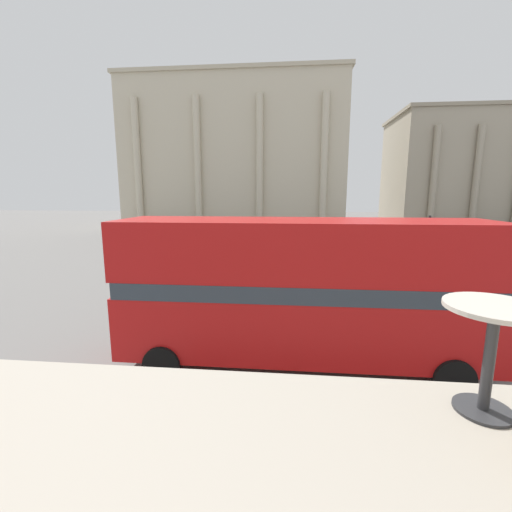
# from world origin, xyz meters

# --- Properties ---
(double_decker_bus) EXTENTS (10.27, 2.76, 4.32)m
(double_decker_bus) POSITION_xyz_m (-0.34, 6.97, 2.40)
(double_decker_bus) COLOR black
(double_decker_bus) RESTS_ON ground_plane
(cafe_dining_table) EXTENTS (0.60, 0.60, 0.73)m
(cafe_dining_table) POSITION_xyz_m (0.57, -0.35, 4.13)
(cafe_dining_table) COLOR #2D2D30
(cafe_dining_table) RESTS_ON cafe_floor_slab
(plaza_building_left) EXTENTS (31.69, 15.80, 21.23)m
(plaza_building_left) POSITION_xyz_m (-8.90, 51.06, 10.62)
(plaza_building_left) COLOR beige
(plaza_building_left) RESTS_ON ground_plane
(plaza_building_right) EXTENTS (36.51, 15.71, 17.54)m
(plaza_building_right) POSITION_xyz_m (33.94, 57.09, 8.77)
(plaza_building_right) COLOR #A39984
(plaza_building_right) RESTS_ON ground_plane
(traffic_light_near) EXTENTS (0.42, 0.24, 3.43)m
(traffic_light_near) POSITION_xyz_m (-3.54, 9.22, 2.25)
(traffic_light_near) COLOR black
(traffic_light_near) RESTS_ON ground_plane
(traffic_light_mid) EXTENTS (0.42, 0.24, 3.97)m
(traffic_light_mid) POSITION_xyz_m (6.33, 15.38, 2.59)
(traffic_light_mid) COLOR black
(traffic_light_mid) RESTS_ON ground_plane
(traffic_light_far) EXTENTS (0.42, 0.24, 3.33)m
(traffic_light_far) POSITION_xyz_m (-4.93, 21.73, 2.19)
(traffic_light_far) COLOR black
(traffic_light_far) RESTS_ON ground_plane
(pedestrian_red) EXTENTS (0.32, 0.32, 1.67)m
(pedestrian_red) POSITION_xyz_m (-2.10, 25.53, 0.96)
(pedestrian_red) COLOR #282B33
(pedestrian_red) RESTS_ON ground_plane
(pedestrian_black) EXTENTS (0.32, 0.32, 1.63)m
(pedestrian_black) POSITION_xyz_m (7.69, 25.51, 0.93)
(pedestrian_black) COLOR #282B33
(pedestrian_black) RESTS_ON ground_plane
(pedestrian_white) EXTENTS (0.32, 0.32, 1.82)m
(pedestrian_white) POSITION_xyz_m (2.20, 33.51, 1.06)
(pedestrian_white) COLOR #282B33
(pedestrian_white) RESTS_ON ground_plane
(pedestrian_olive) EXTENTS (0.32, 0.32, 1.62)m
(pedestrian_olive) POSITION_xyz_m (-7.23, 15.87, 0.93)
(pedestrian_olive) COLOR #282B33
(pedestrian_olive) RESTS_ON ground_plane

